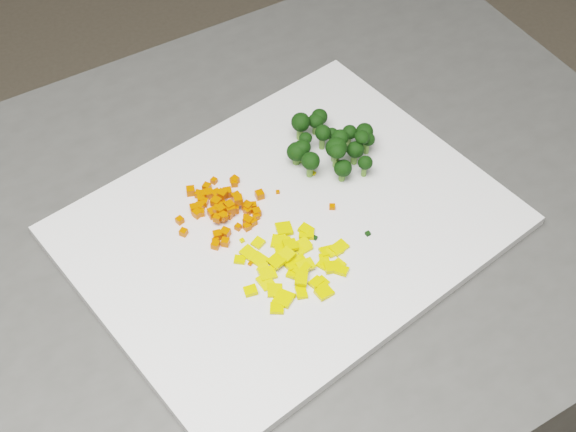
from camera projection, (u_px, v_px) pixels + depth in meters
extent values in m
cube|color=#424240|center=(265.00, 419.00, 1.17)|extent=(1.06, 0.91, 0.90)
cube|color=white|center=(288.00, 226.00, 0.81)|extent=(0.52, 0.48, 0.01)
cube|color=#D74302|center=(220.00, 209.00, 0.81)|extent=(0.01, 0.01, 0.01)
cube|color=#D74302|center=(257.00, 212.00, 0.81)|extent=(0.01, 0.01, 0.01)
cube|color=#D74302|center=(229.00, 214.00, 0.81)|extent=(0.01, 0.01, 0.01)
cube|color=#D74302|center=(253.00, 222.00, 0.80)|extent=(0.01, 0.01, 0.01)
cube|color=#D74302|center=(260.00, 195.00, 0.82)|extent=(0.01, 0.01, 0.01)
cube|color=#D74302|center=(197.00, 214.00, 0.81)|extent=(0.01, 0.01, 0.01)
cube|color=#D74302|center=(218.00, 210.00, 0.80)|extent=(0.01, 0.01, 0.01)
cube|color=#D74302|center=(207.00, 187.00, 0.83)|extent=(0.01, 0.01, 0.01)
cube|color=#D74302|center=(204.00, 202.00, 0.82)|extent=(0.01, 0.01, 0.01)
cube|color=#D74302|center=(221.00, 210.00, 0.80)|extent=(0.01, 0.01, 0.01)
cube|color=#D74302|center=(235.00, 208.00, 0.81)|extent=(0.01, 0.01, 0.01)
cube|color=#D74302|center=(221.00, 208.00, 0.81)|extent=(0.01, 0.01, 0.01)
cube|color=#D74302|center=(210.00, 194.00, 0.83)|extent=(0.01, 0.01, 0.01)
cube|color=#D74302|center=(217.00, 212.00, 0.81)|extent=(0.01, 0.01, 0.01)
cube|color=#D74302|center=(215.00, 245.00, 0.78)|extent=(0.01, 0.01, 0.01)
cube|color=#D74302|center=(230.00, 207.00, 0.81)|extent=(0.01, 0.01, 0.01)
cube|color=#D74302|center=(216.00, 217.00, 0.81)|extent=(0.01, 0.01, 0.01)
cube|color=#D74302|center=(217.00, 218.00, 0.80)|extent=(0.01, 0.01, 0.01)
cube|color=#D74302|center=(205.00, 194.00, 0.83)|extent=(0.01, 0.01, 0.01)
cube|color=#D74302|center=(214.00, 181.00, 0.84)|extent=(0.01, 0.01, 0.01)
cube|color=#D74302|center=(253.00, 206.00, 0.82)|extent=(0.01, 0.01, 0.01)
cube|color=#D74302|center=(227.00, 193.00, 0.83)|extent=(0.01, 0.01, 0.01)
cube|color=#D74302|center=(236.00, 197.00, 0.82)|extent=(0.01, 0.01, 0.01)
cube|color=#D74302|center=(216.00, 202.00, 0.81)|extent=(0.01, 0.01, 0.01)
cube|color=#D74302|center=(221.00, 192.00, 0.83)|extent=(0.01, 0.01, 0.01)
cube|color=#D74302|center=(198.00, 193.00, 0.83)|extent=(0.01, 0.01, 0.01)
cube|color=#D74302|center=(217.00, 235.00, 0.79)|extent=(0.01, 0.01, 0.01)
cube|color=#D74302|center=(225.00, 216.00, 0.80)|extent=(0.01, 0.01, 0.01)
cube|color=#D74302|center=(225.00, 242.00, 0.79)|extent=(0.01, 0.01, 0.01)
cube|color=#D74302|center=(180.00, 220.00, 0.80)|extent=(0.01, 0.01, 0.01)
cube|color=#D74302|center=(184.00, 232.00, 0.79)|extent=(0.01, 0.01, 0.01)
cube|color=#D74302|center=(222.00, 205.00, 0.82)|extent=(0.01, 0.01, 0.01)
cube|color=#D74302|center=(247.00, 205.00, 0.82)|extent=(0.01, 0.01, 0.01)
cube|color=#D74302|center=(213.00, 213.00, 0.81)|extent=(0.01, 0.01, 0.01)
cube|color=#D74302|center=(221.00, 205.00, 0.82)|extent=(0.01, 0.01, 0.01)
cube|color=#D74302|center=(201.00, 212.00, 0.81)|extent=(0.01, 0.01, 0.01)
cube|color=#D74302|center=(225.00, 233.00, 0.79)|extent=(0.01, 0.01, 0.01)
cube|color=#D74302|center=(223.00, 216.00, 0.80)|extent=(0.01, 0.01, 0.01)
cube|color=#D74302|center=(247.00, 227.00, 0.80)|extent=(0.01, 0.01, 0.01)
cube|color=#D74302|center=(248.00, 221.00, 0.80)|extent=(0.01, 0.01, 0.01)
cube|color=#D74302|center=(235.00, 180.00, 0.84)|extent=(0.01, 0.01, 0.01)
cube|color=#D74302|center=(238.00, 227.00, 0.80)|extent=(0.01, 0.01, 0.01)
cube|color=#D74302|center=(234.00, 183.00, 0.84)|extent=(0.01, 0.01, 0.01)
cube|color=#D74302|center=(199.00, 194.00, 0.83)|extent=(0.01, 0.01, 0.01)
cube|color=#D74302|center=(247.00, 207.00, 0.81)|extent=(0.01, 0.01, 0.01)
cube|color=#D74302|center=(238.00, 200.00, 0.81)|extent=(0.01, 0.01, 0.01)
cube|color=#D74302|center=(230.00, 208.00, 0.81)|extent=(0.01, 0.01, 0.01)
cube|color=#D74302|center=(216.00, 194.00, 0.82)|extent=(0.01, 0.01, 0.01)
cube|color=#D74302|center=(216.00, 240.00, 0.79)|extent=(0.01, 0.01, 0.01)
cube|color=#D74302|center=(201.00, 199.00, 0.82)|extent=(0.01, 0.01, 0.01)
cube|color=#D74302|center=(231.00, 209.00, 0.81)|extent=(0.01, 0.01, 0.01)
cube|color=#D74302|center=(222.00, 194.00, 0.82)|extent=(0.01, 0.01, 0.01)
cube|color=#D74302|center=(216.00, 196.00, 0.82)|extent=(0.01, 0.01, 0.01)
cube|color=#D74302|center=(194.00, 208.00, 0.81)|extent=(0.01, 0.01, 0.01)
cube|color=#D74302|center=(200.00, 207.00, 0.81)|extent=(0.01, 0.01, 0.01)
cube|color=#D74302|center=(256.00, 216.00, 0.81)|extent=(0.01, 0.01, 0.01)
cube|color=#D74302|center=(200.00, 206.00, 0.82)|extent=(0.01, 0.01, 0.01)
cube|color=#D74302|center=(230.00, 206.00, 0.80)|extent=(0.01, 0.01, 0.01)
cube|color=#D74302|center=(248.00, 211.00, 0.81)|extent=(0.01, 0.01, 0.01)
cube|color=#D74302|center=(219.00, 205.00, 0.81)|extent=(0.01, 0.01, 0.01)
cube|color=#D74302|center=(191.00, 191.00, 0.83)|extent=(0.01, 0.01, 0.01)
cube|color=#D74302|center=(246.00, 218.00, 0.81)|extent=(0.01, 0.01, 0.01)
cube|color=yellow|center=(306.00, 230.00, 0.80)|extent=(0.02, 0.02, 0.01)
cube|color=yellow|center=(321.00, 283.00, 0.76)|extent=(0.02, 0.02, 0.01)
cube|color=yellow|center=(249.00, 253.00, 0.78)|extent=(0.02, 0.02, 0.01)
cube|color=yellow|center=(287.00, 254.00, 0.77)|extent=(0.02, 0.02, 0.01)
cube|color=yellow|center=(339.00, 264.00, 0.77)|extent=(0.01, 0.01, 0.00)
cube|color=yellow|center=(277.00, 261.00, 0.77)|extent=(0.02, 0.02, 0.01)
cube|color=yellow|center=(333.00, 267.00, 0.77)|extent=(0.02, 0.01, 0.01)
cube|color=yellow|center=(307.00, 234.00, 0.79)|extent=(0.02, 0.02, 0.01)
cube|color=yellow|center=(264.00, 270.00, 0.77)|extent=(0.01, 0.01, 0.01)
cube|color=yellow|center=(275.00, 290.00, 0.75)|extent=(0.02, 0.02, 0.00)
cube|color=yellow|center=(302.00, 247.00, 0.78)|extent=(0.02, 0.02, 0.01)
cube|color=yellow|center=(284.00, 229.00, 0.80)|extent=(0.02, 0.02, 0.01)
cube|color=yellow|center=(339.00, 248.00, 0.78)|extent=(0.02, 0.02, 0.01)
cube|color=yellow|center=(335.00, 251.00, 0.78)|extent=(0.02, 0.01, 0.00)
cube|color=yellow|center=(324.00, 260.00, 0.77)|extent=(0.01, 0.02, 0.00)
cube|color=yellow|center=(280.00, 242.00, 0.79)|extent=(0.01, 0.01, 0.00)
cube|color=yellow|center=(305.00, 244.00, 0.79)|extent=(0.01, 0.02, 0.01)
cube|color=yellow|center=(290.00, 245.00, 0.78)|extent=(0.01, 0.02, 0.01)
cube|color=yellow|center=(299.00, 261.00, 0.77)|extent=(0.02, 0.02, 0.00)
cube|color=yellow|center=(284.00, 298.00, 0.75)|extent=(0.02, 0.02, 0.01)
cube|color=yellow|center=(324.00, 264.00, 0.77)|extent=(0.02, 0.02, 0.00)
cube|color=yellow|center=(258.00, 243.00, 0.79)|extent=(0.02, 0.02, 0.01)
cube|color=yellow|center=(301.00, 278.00, 0.76)|extent=(0.02, 0.02, 0.01)
cube|color=yellow|center=(294.00, 272.00, 0.77)|extent=(0.02, 0.02, 0.01)
cube|color=yellow|center=(329.00, 251.00, 0.78)|extent=(0.02, 0.01, 0.01)
cube|color=yellow|center=(251.00, 291.00, 0.75)|extent=(0.01, 0.01, 0.01)
cube|color=yellow|center=(342.00, 271.00, 0.77)|extent=(0.02, 0.02, 0.01)
cube|color=yellow|center=(277.00, 308.00, 0.74)|extent=(0.02, 0.01, 0.01)
cube|color=yellow|center=(266.00, 282.00, 0.76)|extent=(0.02, 0.02, 0.01)
cube|color=yellow|center=(280.00, 242.00, 0.79)|extent=(0.02, 0.02, 0.01)
cube|color=yellow|center=(324.00, 292.00, 0.75)|extent=(0.02, 0.02, 0.01)
cube|color=yellow|center=(301.00, 292.00, 0.75)|extent=(0.01, 0.01, 0.01)
cube|color=yellow|center=(291.00, 265.00, 0.77)|extent=(0.02, 0.02, 0.01)
cube|color=yellow|center=(280.00, 252.00, 0.78)|extent=(0.01, 0.02, 0.00)
cube|color=yellow|center=(306.00, 265.00, 0.77)|extent=(0.02, 0.02, 0.01)
cube|color=yellow|center=(316.00, 282.00, 0.76)|extent=(0.02, 0.02, 0.00)
cube|color=yellow|center=(240.00, 260.00, 0.77)|extent=(0.01, 0.01, 0.00)
cube|color=yellow|center=(267.00, 274.00, 0.76)|extent=(0.02, 0.02, 0.01)
cube|color=yellow|center=(302.00, 269.00, 0.76)|extent=(0.02, 0.02, 0.01)
cube|color=yellow|center=(296.00, 260.00, 0.77)|extent=(0.01, 0.02, 0.00)
cube|color=yellow|center=(259.00, 260.00, 0.77)|extent=(0.02, 0.02, 0.01)
cube|color=yellow|center=(314.00, 173.00, 0.85)|extent=(0.01, 0.01, 0.00)
cube|color=black|center=(315.00, 238.00, 0.79)|extent=(0.01, 0.01, 0.00)
cube|color=#D74302|center=(278.00, 192.00, 0.83)|extent=(0.00, 0.00, 0.00)
cube|color=yellow|center=(259.00, 269.00, 0.77)|extent=(0.01, 0.01, 0.00)
cube|color=yellow|center=(242.00, 241.00, 0.79)|extent=(0.01, 0.01, 0.00)
cube|color=#D74302|center=(250.00, 264.00, 0.77)|extent=(0.01, 0.01, 0.00)
cube|color=#D74302|center=(332.00, 207.00, 0.82)|extent=(0.01, 0.01, 0.00)
cube|color=black|center=(368.00, 234.00, 0.80)|extent=(0.01, 0.01, 0.00)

